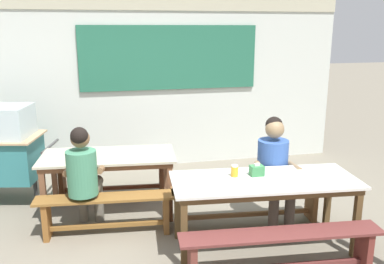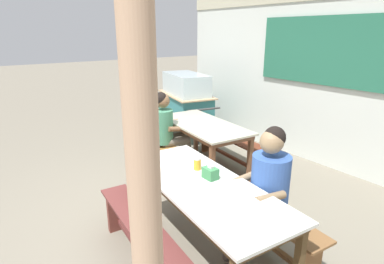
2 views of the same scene
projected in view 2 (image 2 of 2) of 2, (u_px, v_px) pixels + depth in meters
ground_plane at (176, 213)px, 3.67m from camera, size 40.00×40.00×0.00m
backdrop_wall at (324, 75)px, 4.77m from camera, size 6.20×0.23×2.66m
dining_table_far at (203, 128)px, 4.60m from camera, size 1.63×0.89×0.75m
dining_table_near at (203, 191)px, 2.80m from camera, size 1.91×0.89×0.75m
bench_far_back at (231, 146)px, 4.99m from camera, size 1.57×0.45×0.45m
bench_far_front at (170, 159)px, 4.45m from camera, size 1.53×0.40×0.45m
bench_near_back at (248, 211)px, 3.18m from camera, size 1.79×0.44×0.45m
bench_near_front at (149, 247)px, 2.64m from camera, size 1.86×0.43×0.45m
food_cart at (185, 100)px, 6.18m from camera, size 1.80×1.03×1.26m
person_left_back_turned at (167, 128)px, 4.56m from camera, size 0.47×0.58×1.22m
person_right_near_table at (264, 186)px, 2.80m from camera, size 0.48×0.60×1.26m
tissue_box at (210, 173)px, 2.85m from camera, size 0.14×0.10×0.13m
condiment_jar at (197, 164)px, 3.04m from camera, size 0.07×0.07×0.12m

